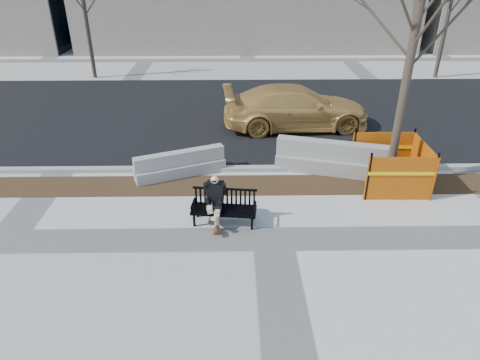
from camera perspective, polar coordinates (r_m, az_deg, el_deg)
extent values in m
plane|color=beige|center=(10.15, 4.37, -7.75)|extent=(120.00, 120.00, 0.00)
cube|color=#47301C|center=(12.34, 3.37, -0.67)|extent=(40.00, 1.20, 0.02)
cube|color=black|center=(18.02, 2.02, 8.83)|extent=(60.00, 10.40, 0.01)
cube|color=#9E9B93|center=(13.16, 3.10, 1.53)|extent=(60.00, 0.25, 0.12)
imported|color=gold|center=(16.64, 7.25, 6.94)|extent=(5.53, 2.59, 1.56)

